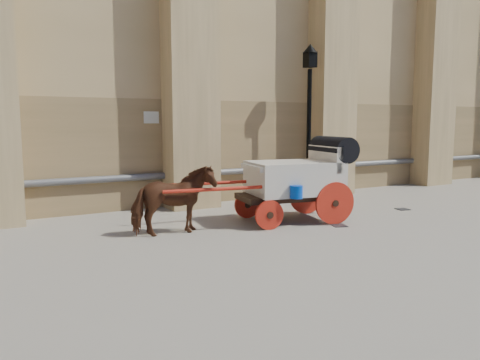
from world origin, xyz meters
TOP-DOWN VIEW (x-y plane):
  - ground at (0.00, 0.00)m, footprint 90.00×90.00m
  - horse at (-2.64, 0.81)m, footprint 1.75×0.83m
  - carriage at (0.57, 0.67)m, footprint 4.77×1.98m
  - street_lamp at (2.66, 3.06)m, footprint 0.44×0.44m
  - drain_grate_near at (0.99, -0.29)m, footprint 0.41×0.41m
  - drain_grate_far at (3.88, 0.41)m, footprint 0.38×0.38m

SIDE VIEW (x-z plane):
  - ground at x=0.00m, z-range 0.00..0.00m
  - drain_grate_near at x=0.99m, z-range 0.00..0.01m
  - drain_grate_far at x=3.88m, z-range 0.00..0.01m
  - horse at x=-2.64m, z-range 0.00..1.47m
  - carriage at x=0.57m, z-range 0.08..2.11m
  - street_lamp at x=2.66m, z-range 0.16..4.85m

